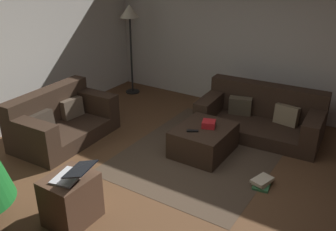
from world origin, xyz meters
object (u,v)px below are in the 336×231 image
Objects in this scene: tv_remote at (193,131)px; couch_left at (60,121)px; couch_right at (261,116)px; laptop at (73,174)px; gift_box at (209,124)px; side_table at (71,199)px; corner_lamp at (130,18)px; book_stack at (262,182)px; ottoman at (203,140)px.

couch_left is at bearing 76.45° from tv_remote.
couch_right is 3.27m from laptop.
couch_left is at bearing 111.81° from gift_box.
side_table is at bearing 48.05° from couch_left.
tv_remote is 3.01m from corner_lamp.
gift_box is 1.10m from book_stack.
book_stack is (-0.39, -0.96, -0.39)m from gift_box.
couch_right is at bearing 124.06° from couch_left.
ottoman is at bearing -13.38° from side_table.
tv_remote is 0.35× the size of laptop.
laptop is at bearing -150.71° from corner_lamp.
tv_remote is 0.30× the size of side_table.
book_stack is at bearing -40.90° from side_table.
gift_box is at bearing -42.49° from ottoman.
laptop is at bearing 70.58° from couch_right.
tv_remote is at bearing 82.81° from book_stack.
tv_remote is at bearing 154.87° from gift_box.
couch_left reaches higher than couch_right.
corner_lamp reaches higher than couch_right.
ottoman is at bearing 137.51° from gift_box.
laptop is at bearing 138.79° from tv_remote.
ottoman is 2.13m from laptop.
side_table is (-3.14, 0.94, -0.00)m from couch_right.
laptop reaches higher than tv_remote.
couch_right is 3.28m from side_table.
corner_lamp reaches higher than laptop.
laptop reaches higher than gift_box.
tv_remote is at bearing -12.70° from side_table.
tv_remote is 0.09× the size of corner_lamp.
corner_lamp is (2.20, 0.33, 1.19)m from couch_left.
book_stack is at bearing -127.30° from tv_remote.
couch_right is 4.15× the size of laptop.
couch_left is 0.90× the size of corner_lamp.
tv_remote is at bearing -125.06° from corner_lamp.
couch_right is 10.42× the size of gift_box.
ottoman reaches higher than book_stack.
couch_right is 2.21× the size of ottoman.
couch_left is at bearing 98.43° from book_stack.
gift_box is 1.14× the size of tv_remote.
ottoman is 0.49× the size of corner_lamp.
laptop is (-1.85, 0.36, 0.19)m from tv_remote.
couch_right is at bearing -15.84° from laptop.
gift_box is 0.34× the size of side_table.
couch_left reaches higher than ottoman.
corner_lamp reaches higher than ottoman.
corner_lamp is at bearing -174.29° from couch_left.
couch_left is 2.01m from side_table.
couch_right is at bearing -52.37° from tv_remote.
ottoman is 1.07m from book_stack.
laptop is at bearing 49.33° from couch_left.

